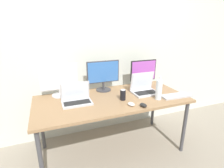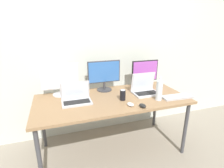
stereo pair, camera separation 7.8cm
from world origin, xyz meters
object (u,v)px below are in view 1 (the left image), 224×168
Objects in this scene: work_desk at (112,102)px; soda_can_near_keyboard at (123,95)px; mouse_by_laptop at (131,104)px; monitor_center at (103,75)px; water_bottle at (159,89)px; laptop_silver at (76,98)px; laptop_secondary at (144,88)px; mouse_by_keyboard at (143,105)px; monitor_left at (59,80)px; monitor_right at (143,73)px; keyboard_main at (176,96)px.

soda_can_near_keyboard is (0.10, -0.09, 0.12)m from work_desk.
mouse_by_laptop is (0.12, -0.27, 0.07)m from work_desk.
monitor_center is 0.74m from water_bottle.
laptop_secondary is (0.88, 0.00, 0.01)m from laptop_silver.
water_bottle is at bearing -18.10° from soda_can_near_keyboard.
work_desk is 20.13× the size of mouse_by_keyboard.
monitor_left is at bearing 149.50° from soda_can_near_keyboard.
mouse_by_keyboard is (0.23, -0.34, 0.08)m from work_desk.
monitor_right is 0.52m from water_bottle.
monitor_left is at bearing 164.67° from laptop_secondary.
monitor_center reaches higher than keyboard_main.
water_bottle reaches higher than mouse_by_laptop.
laptop_secondary is at bearing 101.15° from water_bottle.
monitor_left is 1.16m from monitor_right.
keyboard_main is 3.02× the size of soda_can_near_keyboard.
laptop_silver is 1.02× the size of laptop_secondary.
mouse_by_keyboard is 0.71× the size of soda_can_near_keyboard.
water_bottle is at bearing -23.81° from work_desk.
soda_can_near_keyboard reaches higher than mouse_by_laptop.
monitor_center is 0.43m from soda_can_near_keyboard.
mouse_by_laptop is 0.18m from soda_can_near_keyboard.
monitor_left is 0.92m from mouse_by_laptop.
water_bottle is at bearing 9.88° from mouse_by_keyboard.
mouse_by_keyboard is (0.24, -0.64, -0.20)m from monitor_center.
keyboard_main is at bearing -71.32° from monitor_right.
keyboard_main is 0.54m from mouse_by_keyboard.
monitor_left and monitor_center have the same top height.
mouse_by_laptop is at bearing -27.67° from laptop_silver.
soda_can_near_keyboard is at bearing -161.82° from laptop_secondary.
soda_can_near_keyboard reaches higher than mouse_by_keyboard.
laptop_secondary is (0.47, -0.27, -0.16)m from monitor_center.
keyboard_main is (0.76, -0.23, 0.07)m from work_desk.
mouse_by_keyboard is at bearing -29.07° from laptop_silver.
laptop_silver is 3.66× the size of mouse_by_keyboard.
monitor_right is at bearing 37.76° from soda_can_near_keyboard.
monitor_right is at bearing -1.32° from monitor_center.
monitor_right is 0.74m from mouse_by_keyboard.
keyboard_main is at bearing -2.28° from mouse_by_keyboard.
monitor_right is at bearing 14.55° from laptop_silver.
monitor_left is 1.04× the size of monitor_center.
monitor_right is at bearing 46.56° from mouse_by_keyboard.
mouse_by_laptop is at bearing -64.95° from work_desk.
keyboard_main is at bearing -40.42° from laptop_secondary.
laptop_silver is at bearing 139.41° from mouse_by_laptop.
mouse_by_keyboard is 1.00× the size of mouse_by_laptop.
soda_can_near_keyboard is (0.53, -0.11, 0.01)m from laptop_silver.
water_bottle is (0.05, -0.25, 0.07)m from laptop_secondary.
monitor_left is 1.60× the size of water_bottle.
work_desk is 0.58m from water_bottle.
laptop_silver is 2.62× the size of soda_can_near_keyboard.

